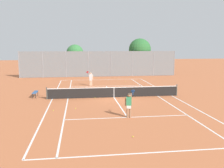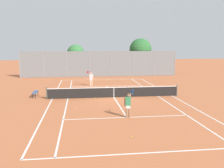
# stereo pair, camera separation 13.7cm
# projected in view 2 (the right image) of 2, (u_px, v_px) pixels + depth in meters

# --- Properties ---
(ground_plane) EXTENTS (120.00, 120.00, 0.00)m
(ground_plane) POSITION_uv_depth(u_px,v_px,m) (114.00, 97.00, 22.68)
(ground_plane) COLOR #BC663D
(court_line_markings) EXTENTS (11.10, 23.90, 0.01)m
(court_line_markings) POSITION_uv_depth(u_px,v_px,m) (114.00, 97.00, 22.68)
(court_line_markings) COLOR white
(court_line_markings) RESTS_ON ground
(tennis_net) EXTENTS (12.00, 0.10, 1.07)m
(tennis_net) POSITION_uv_depth(u_px,v_px,m) (114.00, 92.00, 22.60)
(tennis_net) COLOR #474C47
(tennis_net) RESTS_ON ground
(player_near_side) EXTENTS (0.77, 0.71, 1.77)m
(player_near_side) POSITION_uv_depth(u_px,v_px,m) (128.00, 104.00, 16.26)
(player_near_side) COLOR #936B4C
(player_near_side) RESTS_ON ground
(player_far_left) EXTENTS (0.80, 0.71, 1.77)m
(player_far_left) POSITION_uv_depth(u_px,v_px,m) (91.00, 78.00, 28.99)
(player_far_left) COLOR beige
(player_far_left) RESTS_ON ground
(loose_tennis_ball_0) EXTENTS (0.07, 0.07, 0.07)m
(loose_tennis_ball_0) POSITION_uv_depth(u_px,v_px,m) (95.00, 98.00, 22.36)
(loose_tennis_ball_0) COLOR #D1DB33
(loose_tennis_ball_0) RESTS_ON ground
(loose_tennis_ball_1) EXTENTS (0.07, 0.07, 0.07)m
(loose_tennis_ball_1) POSITION_uv_depth(u_px,v_px,m) (132.00, 137.00, 12.87)
(loose_tennis_ball_1) COLOR #D1DB33
(loose_tennis_ball_1) RESTS_ON ground
(loose_tennis_ball_2) EXTENTS (0.07, 0.07, 0.07)m
(loose_tennis_ball_2) POSITION_uv_depth(u_px,v_px,m) (75.00, 108.00, 18.63)
(loose_tennis_ball_2) COLOR #D1DB33
(loose_tennis_ball_2) RESTS_ON ground
(loose_tennis_ball_3) EXTENTS (0.07, 0.07, 0.07)m
(loose_tennis_ball_3) POSITION_uv_depth(u_px,v_px,m) (126.00, 82.00, 32.13)
(loose_tennis_ball_3) COLOR #D1DB33
(loose_tennis_ball_3) RESTS_ON ground
(loose_tennis_ball_4) EXTENTS (0.07, 0.07, 0.07)m
(loose_tennis_ball_4) POSITION_uv_depth(u_px,v_px,m) (53.00, 110.00, 18.10)
(loose_tennis_ball_4) COLOR #D1DB33
(loose_tennis_ball_4) RESTS_ON ground
(loose_tennis_ball_5) EXTENTS (0.07, 0.07, 0.07)m
(loose_tennis_ball_5) POSITION_uv_depth(u_px,v_px,m) (72.00, 97.00, 22.48)
(loose_tennis_ball_5) COLOR #D1DB33
(loose_tennis_ball_5) RESTS_ON ground
(courtside_bench) EXTENTS (0.36, 1.50, 0.47)m
(courtside_bench) POSITION_uv_depth(u_px,v_px,m) (35.00, 92.00, 22.88)
(courtside_bench) COLOR #33598C
(courtside_bench) RESTS_ON ground
(back_fence) EXTENTS (23.41, 0.08, 3.83)m
(back_fence) POSITION_uv_depth(u_px,v_px,m) (100.00, 64.00, 37.33)
(back_fence) COLOR gray
(back_fence) RESTS_ON ground
(tree_behind_left) EXTENTS (2.73, 2.64, 4.81)m
(tree_behind_left) POSITION_uv_depth(u_px,v_px,m) (76.00, 54.00, 38.82)
(tree_behind_left) COLOR brown
(tree_behind_left) RESTS_ON ground
(tree_behind_right) EXTENTS (3.50, 3.50, 5.75)m
(tree_behind_right) POSITION_uv_depth(u_px,v_px,m) (141.00, 50.00, 39.76)
(tree_behind_right) COLOR brown
(tree_behind_right) RESTS_ON ground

